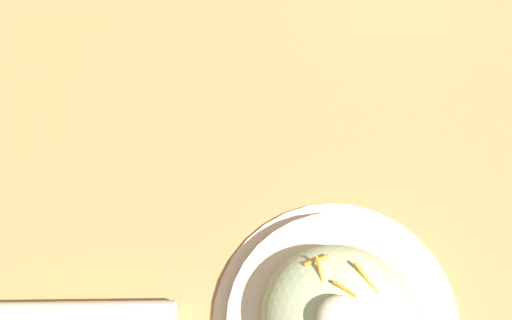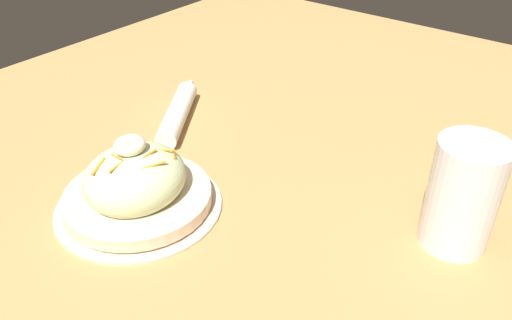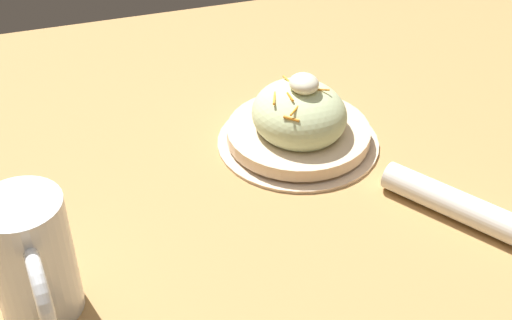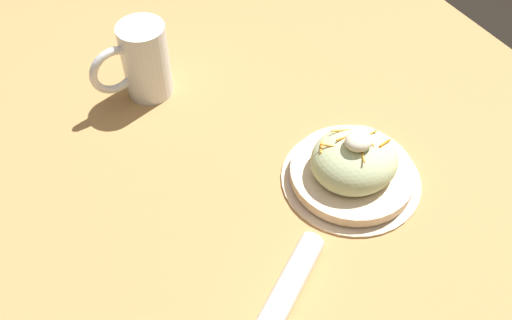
# 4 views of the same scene
# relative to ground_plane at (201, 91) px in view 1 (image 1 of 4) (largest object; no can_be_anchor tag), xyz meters

# --- Properties ---
(ground_plane) EXTENTS (1.43, 1.43, 0.00)m
(ground_plane) POSITION_rel_ground_plane_xyz_m (0.00, 0.00, 0.00)
(ground_plane) COLOR #B2844C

